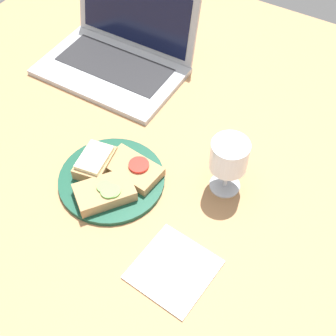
# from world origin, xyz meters

# --- Properties ---
(wooden_table) EXTENTS (1.40, 1.40, 0.03)m
(wooden_table) POSITION_xyz_m (0.00, 0.00, 0.01)
(wooden_table) COLOR #B27F51
(wooden_table) RESTS_ON ground
(plate) EXTENTS (0.22, 0.22, 0.01)m
(plate) POSITION_xyz_m (-0.05, -0.06, 0.04)
(plate) COLOR #144733
(plate) RESTS_ON wooden_table
(sandwich_with_tomato) EXTENTS (0.12, 0.08, 0.03)m
(sandwich_with_tomato) POSITION_xyz_m (-0.02, -0.02, 0.05)
(sandwich_with_tomato) COLOR #A88456
(sandwich_with_tomato) RESTS_ON plate
(sandwich_with_cheese) EXTENTS (0.08, 0.10, 0.03)m
(sandwich_with_cheese) POSITION_xyz_m (-0.10, -0.05, 0.06)
(sandwich_with_cheese) COLOR #A88456
(sandwich_with_cheese) RESTS_ON plate
(sandwich_with_cucumber) EXTENTS (0.12, 0.13, 0.03)m
(sandwich_with_cucumber) POSITION_xyz_m (-0.04, -0.10, 0.05)
(sandwich_with_cucumber) COLOR #A88456
(sandwich_with_cucumber) RESTS_ON plate
(wine_glass) EXTENTS (0.07, 0.07, 0.13)m
(wine_glass) POSITION_xyz_m (0.15, 0.05, 0.12)
(wine_glass) COLOR white
(wine_glass) RESTS_ON wooden_table
(laptop) EXTENTS (0.34, 0.26, 0.19)m
(laptop) POSITION_xyz_m (-0.25, 0.26, 0.07)
(laptop) COLOR #ADAFB5
(laptop) RESTS_ON wooden_table
(napkin) EXTENTS (0.14, 0.15, 0.00)m
(napkin) POSITION_xyz_m (0.15, -0.17, 0.03)
(napkin) COLOR white
(napkin) RESTS_ON wooden_table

